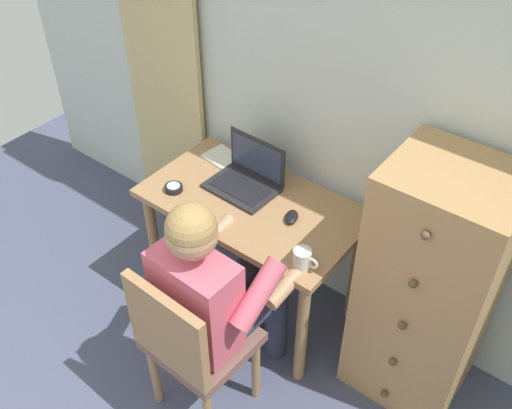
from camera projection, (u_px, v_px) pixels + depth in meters
wall_back at (373, 102)px, 2.54m from camera, size 4.80×0.05×2.50m
curtain_panel at (161, 53)px, 3.15m from camera, size 0.55×0.03×2.28m
desk at (252, 220)px, 2.90m from camera, size 1.08×0.61×0.73m
dresser at (428, 290)px, 2.52m from camera, size 0.51×0.49×1.27m
chair at (190, 342)px, 2.47m from camera, size 0.43×0.42×0.90m
person_seated at (217, 289)px, 2.46m from camera, size 0.54×0.59×1.22m
laptop at (247, 177)px, 2.89m from camera, size 0.35×0.26×0.24m
computer_mouse at (291, 217)px, 2.72m from camera, size 0.09×0.12×0.03m
desk_clock at (174, 188)px, 2.88m from camera, size 0.09×0.09×0.03m
notebook_pad at (224, 158)px, 3.09m from camera, size 0.23×0.18×0.01m
coffee_mug at (303, 259)px, 2.46m from camera, size 0.12×0.08×0.09m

